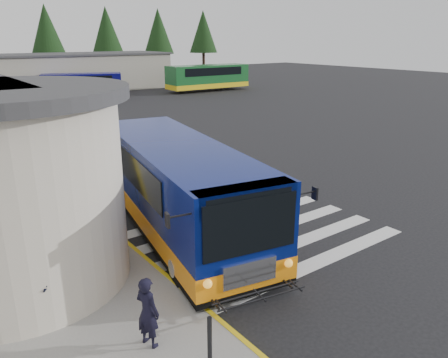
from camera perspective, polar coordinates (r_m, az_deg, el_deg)
ground at (r=14.84m, az=3.33°, el=-5.80°), size 140.00×140.00×0.00m
curb_strip at (r=16.23m, az=-17.16°, el=-4.16°), size 0.12×34.00×0.16m
crosswalk at (r=13.99m, az=3.86°, el=-7.33°), size 8.00×5.35×0.01m
depot_building at (r=54.54m, az=-21.37°, el=12.79°), size 26.40×8.40×4.20m
tree_line at (r=62.21m, az=-23.76°, el=17.35°), size 58.40×4.40×10.00m
transit_bus at (r=13.87m, az=-6.06°, el=-1.48°), size 4.89×10.51×2.88m
pedestrian_a at (r=9.01m, az=-9.94°, el=-16.73°), size 0.51×0.63×1.50m
pedestrian_b at (r=10.10m, az=-23.17°, el=-12.60°), size 0.85×1.02×1.88m
bollard at (r=8.51m, az=-1.88°, el=-20.56°), size 0.09×0.09×1.08m
far_bus_a at (r=48.99m, az=-18.02°, el=11.75°), size 8.21×5.05×2.05m
far_bus_b at (r=51.78m, az=-2.12°, el=13.24°), size 9.86×3.04×2.52m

